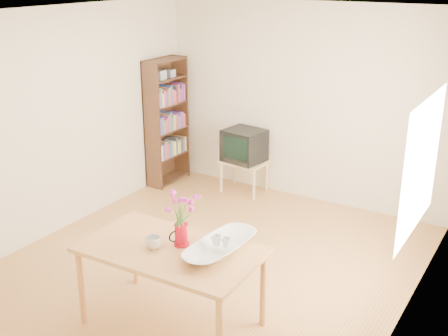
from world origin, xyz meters
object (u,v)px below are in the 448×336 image
Objects in this scene: mug at (154,243)px; television at (245,145)px; pitcher at (181,236)px; table at (171,256)px; bowl at (220,224)px.

television reaches higher than mug.
pitcher is 0.24m from mug.
table is at bearing 175.45° from mug.
television is (-0.88, 3.11, -0.12)m from mug.
television is at bearing 115.81° from bowl.
pitcher is 0.36× the size of television.
table is 2.93× the size of bowl.
mug is 0.60m from bowl.
bowl is at bearing 36.72° from pitcher.
pitcher is 1.50× the size of mug.
pitcher is (0.05, 0.10, 0.16)m from table.
mug reaches higher than table.
television is (-1.04, 2.94, -0.16)m from pitcher.
mug is (-0.17, -0.17, -0.04)m from pitcher.
pitcher is at bearing -166.06° from bowl.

